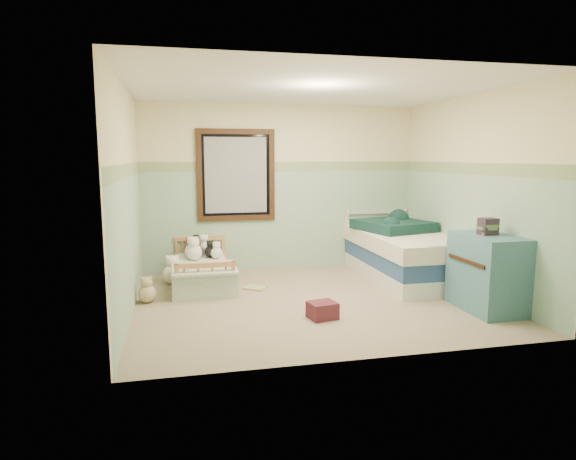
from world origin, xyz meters
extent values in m
cube|color=gray|center=(0.00, 0.00, -0.01)|extent=(4.20, 3.60, 0.02)
cube|color=white|center=(0.00, 0.00, 2.51)|extent=(4.20, 3.60, 0.02)
cube|color=beige|center=(0.00, 1.80, 1.25)|extent=(4.20, 0.04, 2.50)
cube|color=beige|center=(0.00, -1.80, 1.25)|extent=(4.20, 0.04, 2.50)
cube|color=beige|center=(-2.10, 0.00, 1.25)|extent=(0.04, 3.60, 2.50)
cube|color=beige|center=(2.10, 0.00, 1.25)|extent=(0.04, 3.60, 2.50)
cube|color=#92AF95|center=(0.00, 1.79, 0.75)|extent=(4.20, 0.01, 1.50)
cube|color=#38683C|center=(0.00, 1.79, 1.57)|extent=(4.20, 0.01, 0.15)
cube|color=black|center=(-0.70, 1.76, 1.45)|extent=(1.16, 0.06, 1.36)
cube|color=#ADADA6|center=(-0.70, 1.77, 1.45)|extent=(0.92, 0.01, 1.12)
cube|color=#B77440|center=(-1.26, 1.05, 0.10)|extent=(0.74, 1.48, 0.19)
cube|color=white|center=(-1.26, 1.05, 0.25)|extent=(0.68, 1.42, 0.12)
cube|color=#6B98BC|center=(-1.26, 0.59, 0.33)|extent=(0.81, 0.74, 0.03)
sphere|color=brown|center=(-1.41, 1.55, 0.40)|extent=(0.18, 0.18, 0.18)
sphere|color=white|center=(-1.21, 1.55, 0.41)|extent=(0.20, 0.20, 0.20)
sphere|color=tan|center=(-1.36, 1.33, 0.42)|extent=(0.21, 0.21, 0.21)
sphere|color=black|center=(-1.13, 1.33, 0.39)|extent=(0.17, 0.17, 0.17)
sphere|color=white|center=(-1.66, 1.17, 0.13)|extent=(0.27, 0.27, 0.27)
sphere|color=tan|center=(-1.95, 0.33, 0.11)|extent=(0.21, 0.21, 0.21)
cube|color=white|center=(1.55, 0.72, 0.11)|extent=(1.05, 2.10, 0.22)
cube|color=navy|center=(1.55, 0.72, 0.33)|extent=(1.05, 2.10, 0.22)
cube|color=beige|center=(1.55, 0.72, 0.55)|extent=(1.09, 2.14, 0.22)
cube|color=black|center=(1.50, 1.02, 0.73)|extent=(1.10, 1.14, 0.14)
cube|color=teal|center=(1.82, -0.79, 0.43)|extent=(0.54, 0.86, 0.86)
cube|color=#412720|center=(1.82, -0.76, 0.95)|extent=(0.20, 0.16, 0.19)
cube|color=maroon|center=(-0.07, -0.68, 0.09)|extent=(0.33, 0.30, 0.18)
cube|color=yellow|center=(-0.60, 0.66, 0.01)|extent=(0.34, 0.32, 0.02)
sphere|color=black|center=(-1.29, 1.58, 0.41)|extent=(0.20, 0.20, 0.20)
sphere|color=white|center=(-1.36, 1.18, 0.41)|extent=(0.21, 0.21, 0.21)
sphere|color=brown|center=(-1.31, 1.41, 0.40)|extent=(0.17, 0.17, 0.17)
sphere|color=tan|center=(-1.24, 1.58, 0.41)|extent=(0.19, 0.19, 0.19)
sphere|color=white|center=(-1.38, 1.31, 0.41)|extent=(0.21, 0.21, 0.21)
sphere|color=white|center=(-1.05, 1.22, 0.39)|extent=(0.17, 0.17, 0.17)
camera|label=1|loc=(-1.55, -5.58, 1.72)|focal=30.72mm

